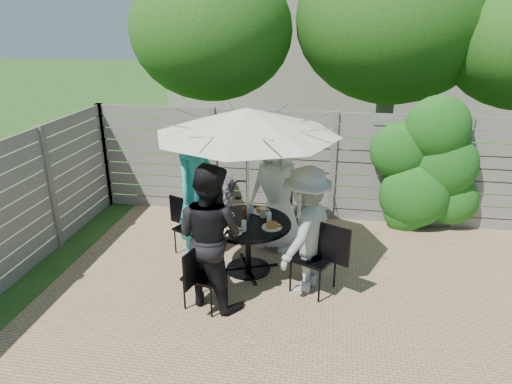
% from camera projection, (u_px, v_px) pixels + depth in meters
% --- Properties ---
extents(backyard_envelope, '(60.00, 60.00, 5.00)m').
position_uv_depth(backyard_envelope, '(342.00, 38.00, 13.53)').
color(backyard_envelope, '#264F18').
rests_on(backyard_envelope, ground).
extents(patio_table, '(1.45, 1.45, 0.73)m').
position_uv_depth(patio_table, '(248.00, 237.00, 6.04)').
color(patio_table, black).
rests_on(patio_table, ground).
extents(umbrella, '(2.97, 2.97, 2.23)m').
position_uv_depth(umbrella, '(247.00, 121.00, 5.48)').
color(umbrella, silver).
rests_on(umbrella, ground).
extents(chair_back, '(0.54, 0.69, 0.91)m').
position_uv_depth(chair_back, '(281.00, 226.00, 6.90)').
color(chair_back, black).
rests_on(chair_back, ground).
extents(person_back, '(1.02, 0.84, 1.78)m').
position_uv_depth(person_back, '(278.00, 191.00, 6.57)').
color(person_back, silver).
rests_on(person_back, ground).
extents(chair_left, '(0.63, 0.53, 0.83)m').
position_uv_depth(chair_left, '(191.00, 237.00, 6.59)').
color(chair_left, black).
rests_on(chair_left, ground).
extents(person_left, '(0.69, 0.83, 1.94)m').
position_uv_depth(person_left, '(196.00, 193.00, 6.27)').
color(person_left, '#2AAFB7').
rests_on(person_left, ground).
extents(chair_front, '(0.52, 0.67, 0.87)m').
position_uv_depth(chair_front, '(205.00, 288.00, 5.36)').
color(chair_front, black).
rests_on(chair_front, ground).
extents(person_front, '(1.04, 0.93, 1.76)m').
position_uv_depth(person_front, '(210.00, 236.00, 5.24)').
color(person_front, black).
rests_on(person_front, ground).
extents(chair_right, '(0.74, 0.62, 0.97)m').
position_uv_depth(chair_right, '(314.00, 271.00, 5.66)').
color(chair_right, black).
rests_on(chair_right, ground).
extents(person_right, '(0.94, 1.19, 1.62)m').
position_uv_depth(person_right, '(306.00, 231.00, 5.53)').
color(person_right, '#989A96').
rests_on(person_right, ground).
extents(plate_back, '(0.26, 0.26, 0.06)m').
position_uv_depth(plate_back, '(262.00, 210.00, 6.24)').
color(plate_back, white).
rests_on(plate_back, patio_table).
extents(plate_left, '(0.26, 0.26, 0.06)m').
position_uv_depth(plate_left, '(225.00, 214.00, 6.12)').
color(plate_left, white).
rests_on(plate_left, patio_table).
extents(plate_front, '(0.26, 0.26, 0.06)m').
position_uv_depth(plate_front, '(233.00, 230.00, 5.66)').
color(plate_front, white).
rests_on(plate_front, patio_table).
extents(plate_right, '(0.26, 0.26, 0.06)m').
position_uv_depth(plate_right, '(272.00, 226.00, 5.78)').
color(plate_right, white).
rests_on(plate_right, patio_table).
extents(glass_back, '(0.07, 0.07, 0.14)m').
position_uv_depth(glass_back, '(251.00, 208.00, 6.19)').
color(glass_back, silver).
rests_on(glass_back, patio_table).
extents(glass_left, '(0.07, 0.07, 0.14)m').
position_uv_depth(glass_left, '(227.00, 215.00, 5.97)').
color(glass_left, silver).
rests_on(glass_left, patio_table).
extents(glass_front, '(0.07, 0.07, 0.14)m').
position_uv_depth(glass_front, '(244.00, 226.00, 5.67)').
color(glass_front, silver).
rests_on(glass_front, patio_table).
extents(glass_right, '(0.07, 0.07, 0.14)m').
position_uv_depth(glass_right, '(269.00, 218.00, 5.89)').
color(glass_right, silver).
rests_on(glass_right, patio_table).
extents(syrup_jug, '(0.09, 0.09, 0.16)m').
position_uv_depth(syrup_jug, '(246.00, 214.00, 6.00)').
color(syrup_jug, '#59280C').
rests_on(syrup_jug, patio_table).
extents(coffee_cup, '(0.08, 0.08, 0.12)m').
position_uv_depth(coffee_cup, '(263.00, 213.00, 6.06)').
color(coffee_cup, '#C6B293').
rests_on(coffee_cup, patio_table).
extents(bicycle, '(0.92, 1.84, 0.92)m').
position_uv_depth(bicycle, '(229.00, 196.00, 7.51)').
color(bicycle, '#333338').
rests_on(bicycle, ground).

